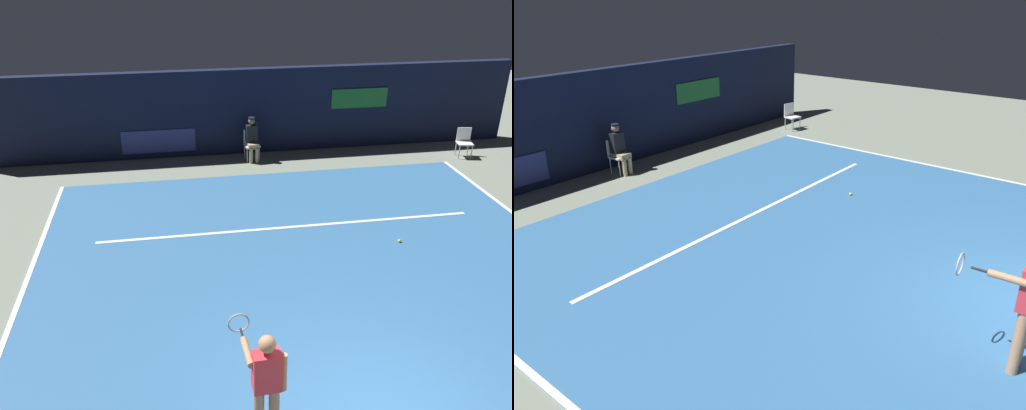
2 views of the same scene
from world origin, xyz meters
The scene contains 10 objects.
ground_plane centered at (0.00, 4.02, 0.00)m, with size 33.39×33.39×0.00m, color gray.
court_surface centered at (0.00, 4.02, 0.01)m, with size 11.17×10.04×0.01m, color #336699.
line_sideline_left centered at (5.54, 4.02, 0.01)m, with size 0.10×10.04×0.01m, color white.
line_sideline_right centered at (-5.54, 4.02, 0.01)m, with size 0.10×10.04×0.01m, color white.
line_service centered at (0.00, 5.77, 0.01)m, with size 8.71×0.10×0.01m, color white.
back_wall centered at (0.00, 10.97, 1.30)m, with size 16.65×0.33×2.60m.
tennis_player centered at (-1.63, 0.07, 0.99)m, with size 0.65×0.93×1.73m.
line_judge_on_chair centered at (-0.16, 10.20, 0.69)m, with size 0.47×0.55×1.32m.
courtside_chair_near centered at (6.30, 9.45, 0.50)m, with size 0.51×0.49×0.88m.
tennis_ball centered at (2.23, 4.70, 0.05)m, with size 0.07×0.07×0.07m, color #CCE033.
Camera 2 is at (-7.63, -0.78, 4.48)m, focal length 35.90 mm.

